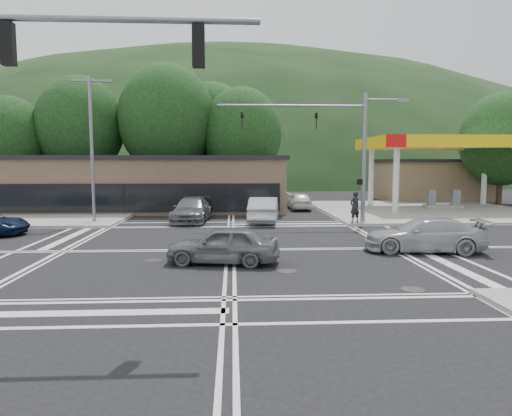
{
  "coord_description": "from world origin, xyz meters",
  "views": [
    {
      "loc": [
        0.1,
        -19.61,
        3.81
      ],
      "look_at": [
        1.34,
        4.29,
        1.4
      ],
      "focal_mm": 32.0,
      "sensor_mm": 36.0,
      "label": 1
    }
  ],
  "objects_px": {
    "car_queue_a": "(264,210)",
    "car_queue_b": "(299,201)",
    "car_silver_east": "(424,235)",
    "car_grey_center": "(223,245)",
    "pedestrian": "(355,207)",
    "car_northbound": "(192,210)"
  },
  "relations": [
    {
      "from": "car_queue_a",
      "to": "pedestrian",
      "type": "xyz_separation_m",
      "value": [
        5.43,
        -1.5,
        0.3
      ]
    },
    {
      "from": "car_silver_east",
      "to": "car_queue_a",
      "type": "distance_m",
      "value": 11.57
    },
    {
      "from": "car_grey_center",
      "to": "car_queue_b",
      "type": "xyz_separation_m",
      "value": [
        5.75,
        19.46,
        -0.02
      ]
    },
    {
      "from": "car_queue_a",
      "to": "car_queue_b",
      "type": "relative_size",
      "value": 1.21
    },
    {
      "from": "car_silver_east",
      "to": "car_queue_b",
      "type": "relative_size",
      "value": 1.23
    },
    {
      "from": "car_queue_b",
      "to": "pedestrian",
      "type": "distance_m",
      "value": 9.53
    },
    {
      "from": "pedestrian",
      "to": "car_queue_b",
      "type": "bearing_deg",
      "value": -103.48
    },
    {
      "from": "car_silver_east",
      "to": "car_queue_a",
      "type": "height_order",
      "value": "car_queue_a"
    },
    {
      "from": "car_grey_center",
      "to": "pedestrian",
      "type": "height_order",
      "value": "pedestrian"
    },
    {
      "from": "car_queue_a",
      "to": "car_northbound",
      "type": "relative_size",
      "value": 0.93
    },
    {
      "from": "car_queue_a",
      "to": "car_queue_b",
      "type": "height_order",
      "value": "car_queue_a"
    },
    {
      "from": "car_queue_a",
      "to": "pedestrian",
      "type": "height_order",
      "value": "pedestrian"
    },
    {
      "from": "car_grey_center",
      "to": "car_queue_a",
      "type": "bearing_deg",
      "value": 178.34
    },
    {
      "from": "car_grey_center",
      "to": "car_silver_east",
      "type": "relative_size",
      "value": 0.85
    },
    {
      "from": "car_northbound",
      "to": "pedestrian",
      "type": "height_order",
      "value": "pedestrian"
    },
    {
      "from": "car_silver_east",
      "to": "car_northbound",
      "type": "xyz_separation_m",
      "value": [
        -10.77,
        10.27,
        0.05
      ]
    },
    {
      "from": "car_queue_a",
      "to": "car_northbound",
      "type": "xyz_separation_m",
      "value": [
        -4.59,
        0.49,
        -0.04
      ]
    },
    {
      "from": "car_queue_b",
      "to": "car_grey_center",
      "type": "bearing_deg",
      "value": 73.71
    },
    {
      "from": "car_silver_east",
      "to": "car_queue_a",
      "type": "xyz_separation_m",
      "value": [
        -6.18,
        9.78,
        0.08
      ]
    },
    {
      "from": "car_grey_center",
      "to": "pedestrian",
      "type": "distance_m",
      "value": 12.79
    },
    {
      "from": "car_grey_center",
      "to": "car_queue_a",
      "type": "height_order",
      "value": "car_queue_a"
    },
    {
      "from": "car_grey_center",
      "to": "car_queue_a",
      "type": "distance_m",
      "value": 11.89
    }
  ]
}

